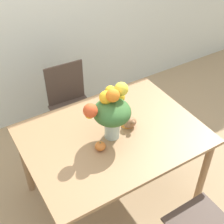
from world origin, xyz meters
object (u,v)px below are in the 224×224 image
object	(u,v)px
flower_vase	(111,111)
dining_chair_near_window	(72,106)
pumpkin	(100,146)
turkey_figurine	(129,121)

from	to	relation	value
flower_vase	dining_chair_near_window	size ratio (longest dim) A/B	0.50
flower_vase	pumpkin	xyz separation A→B (m)	(-0.15, -0.09, -0.21)
flower_vase	dining_chair_near_window	xyz separation A→B (m)	(0.04, 0.85, -0.56)
flower_vase	turkey_figurine	world-z (taller)	flower_vase
pumpkin	dining_chair_near_window	bearing A→B (deg)	78.80
turkey_figurine	dining_chair_near_window	xyz separation A→B (m)	(-0.14, 0.83, -0.36)
flower_vase	pumpkin	bearing A→B (deg)	-149.10
pumpkin	turkey_figurine	world-z (taller)	turkey_figurine
turkey_figurine	dining_chair_near_window	world-z (taller)	dining_chair_near_window
turkey_figurine	dining_chair_near_window	distance (m)	0.91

